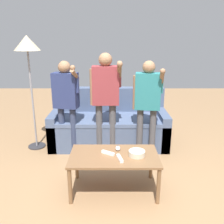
% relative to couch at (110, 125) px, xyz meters
% --- Properties ---
extents(ground_plane, '(12.00, 12.00, 0.00)m').
position_rel_couch_xyz_m(ground_plane, '(0.11, -1.34, -0.31)').
color(ground_plane, '#93704C').
extents(couch, '(1.90, 0.84, 0.91)m').
position_rel_couch_xyz_m(couch, '(0.00, 0.00, 0.00)').
color(couch, '#475675').
rests_on(couch, ground).
extents(coffee_table, '(1.02, 0.57, 0.45)m').
position_rel_couch_xyz_m(coffee_table, '(0.07, -1.37, 0.09)').
color(coffee_table, brown).
rests_on(coffee_table, ground).
extents(snack_bowl, '(0.19, 0.19, 0.06)m').
position_rel_couch_xyz_m(snack_bowl, '(0.33, -1.38, 0.17)').
color(snack_bowl, beige).
rests_on(snack_bowl, coffee_table).
extents(game_remote_nunchuk, '(0.06, 0.09, 0.05)m').
position_rel_couch_xyz_m(game_remote_nunchuk, '(0.12, -1.24, 0.17)').
color(game_remote_nunchuk, white).
rests_on(game_remote_nunchuk, coffee_table).
extents(floor_lamp, '(0.39, 0.39, 1.78)m').
position_rel_couch_xyz_m(floor_lamp, '(-1.20, -0.18, 1.25)').
color(floor_lamp, '#2D2D33').
rests_on(floor_lamp, ground).
extents(player_left, '(0.42, 0.35, 1.43)m').
position_rel_couch_xyz_m(player_left, '(-0.63, -0.42, 0.59)').
color(player_left, '#2D3856').
rests_on(player_left, ground).
extents(player_center, '(0.46, 0.34, 1.54)m').
position_rel_couch_xyz_m(player_center, '(-0.04, -0.44, 0.66)').
color(player_center, '#47474C').
rests_on(player_center, ground).
extents(player_right, '(0.42, 0.36, 1.44)m').
position_rel_couch_xyz_m(player_right, '(0.56, -0.50, 0.59)').
color(player_right, '#47474C').
rests_on(player_right, ground).
extents(game_remote_wand_near, '(0.16, 0.12, 0.03)m').
position_rel_couch_xyz_m(game_remote_wand_near, '(0.00, -1.35, 0.16)').
color(game_remote_wand_near, white).
rests_on(game_remote_wand_near, coffee_table).
extents(game_remote_wand_far, '(0.07, 0.17, 0.03)m').
position_rel_couch_xyz_m(game_remote_wand_far, '(0.14, -1.48, 0.16)').
color(game_remote_wand_far, white).
rests_on(game_remote_wand_far, coffee_table).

